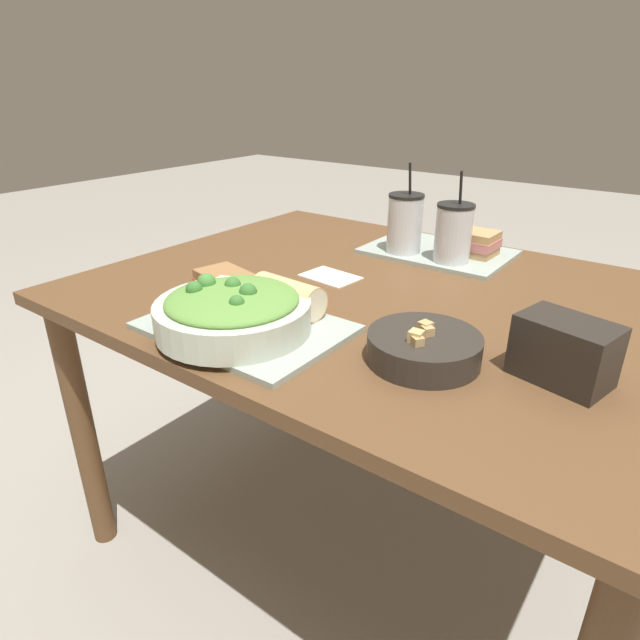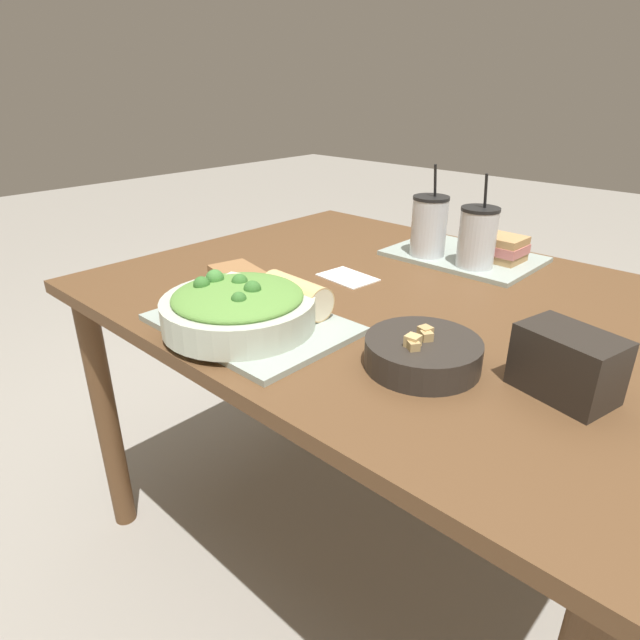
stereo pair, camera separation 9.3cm
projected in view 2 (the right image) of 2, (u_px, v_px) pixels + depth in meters
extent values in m
plane|color=gray|center=(379.00, 539.00, 1.53)|extent=(12.00, 12.00, 0.00)
cube|color=brown|center=(394.00, 298.00, 1.22)|extent=(1.32, 1.03, 0.03)
cylinder|color=brown|center=(106.00, 417.00, 1.45)|extent=(0.06, 0.06, 0.73)
cylinder|color=brown|center=(330.00, 317.00, 2.05)|extent=(0.06, 0.06, 0.73)
cube|color=#99A89E|center=(251.00, 324.00, 1.04)|extent=(0.38, 0.27, 0.01)
cube|color=#99A89E|center=(463.00, 256.00, 1.44)|extent=(0.38, 0.27, 0.01)
cylinder|color=beige|center=(239.00, 312.00, 1.01)|extent=(0.29, 0.29, 0.06)
ellipsoid|color=#5B8E3D|center=(238.00, 296.00, 1.00)|extent=(0.25, 0.25, 0.04)
sphere|color=#427F38|center=(215.00, 278.00, 1.03)|extent=(0.04, 0.04, 0.04)
sphere|color=#38702D|center=(252.00, 289.00, 0.98)|extent=(0.03, 0.03, 0.03)
sphere|color=#38702D|center=(239.00, 299.00, 0.94)|extent=(0.03, 0.03, 0.03)
sphere|color=#38702D|center=(202.00, 285.00, 1.00)|extent=(0.03, 0.03, 0.03)
sphere|color=#38702D|center=(240.00, 282.00, 1.01)|extent=(0.03, 0.03, 0.03)
cube|color=beige|center=(232.00, 278.00, 1.06)|extent=(0.04, 0.05, 0.01)
cube|color=beige|center=(213.00, 295.00, 0.98)|extent=(0.05, 0.04, 0.01)
cylinder|color=#2D2823|center=(423.00, 353.00, 0.89)|extent=(0.19, 0.19, 0.05)
cylinder|color=#5B2D19|center=(423.00, 343.00, 0.88)|extent=(0.18, 0.18, 0.01)
cube|color=tan|center=(413.00, 347.00, 0.85)|extent=(0.02, 0.02, 0.02)
cube|color=tan|center=(425.00, 332.00, 0.89)|extent=(0.02, 0.02, 0.02)
cube|color=tan|center=(413.00, 342.00, 0.86)|extent=(0.02, 0.02, 0.02)
cube|color=tan|center=(426.00, 337.00, 0.88)|extent=(0.02, 0.02, 0.02)
cube|color=olive|center=(238.00, 292.00, 1.15)|extent=(0.13, 0.11, 0.02)
cube|color=#C64C38|center=(238.00, 283.00, 1.14)|extent=(0.14, 0.11, 0.02)
cube|color=olive|center=(237.00, 273.00, 1.13)|extent=(0.13, 0.11, 0.02)
cylinder|color=tan|center=(296.00, 295.00, 1.07)|extent=(0.16, 0.08, 0.07)
cylinder|color=beige|center=(321.00, 305.00, 1.02)|extent=(0.01, 0.06, 0.06)
cube|color=tan|center=(500.00, 256.00, 1.39)|extent=(0.11, 0.09, 0.02)
cube|color=#C1706B|center=(501.00, 248.00, 1.38)|extent=(0.12, 0.10, 0.02)
cube|color=tan|center=(503.00, 240.00, 1.37)|extent=(0.11, 0.09, 0.02)
cylinder|color=silver|center=(429.00, 228.00, 1.40)|extent=(0.09, 0.09, 0.15)
cylinder|color=black|center=(429.00, 231.00, 1.41)|extent=(0.08, 0.08, 0.12)
cylinder|color=black|center=(431.00, 198.00, 1.37)|extent=(0.09, 0.09, 0.01)
cylinder|color=black|center=(435.00, 182.00, 1.35)|extent=(0.01, 0.02, 0.09)
cylinder|color=silver|center=(477.00, 239.00, 1.32)|extent=(0.09, 0.09, 0.14)
cylinder|color=maroon|center=(477.00, 242.00, 1.32)|extent=(0.08, 0.08, 0.12)
cylinder|color=black|center=(481.00, 209.00, 1.29)|extent=(0.09, 0.09, 0.01)
cylinder|color=black|center=(486.00, 192.00, 1.27)|extent=(0.01, 0.02, 0.09)
cube|color=#28231E|center=(567.00, 364.00, 0.80)|extent=(0.16, 0.12, 0.10)
cube|color=white|center=(346.00, 278.00, 1.30)|extent=(0.14, 0.11, 0.00)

